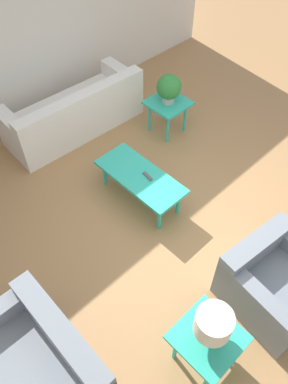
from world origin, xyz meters
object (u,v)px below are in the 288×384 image
at_px(side_table_lamp, 207,340).
at_px(table_lamp, 213,325).
at_px(sofa, 75,114).
at_px(armchair, 274,283).
at_px(potted_plant, 169,88).
at_px(coffee_table, 140,178).
at_px(side_table_plant, 168,106).
at_px(loveseat, 36,369).

distance_m(side_table_lamp, table_lamp, 0.35).
height_order(sofa, armchair, sofa).
xyz_separation_m(side_table_lamp, potted_plant, (2.56, -2.18, 0.31)).
distance_m(sofa, coffee_table, 1.70).
height_order(armchair, potted_plant, potted_plant).
distance_m(coffee_table, table_lamp, 2.13).
height_order(side_table_plant, potted_plant, potted_plant).
height_order(armchair, coffee_table, armchair).
bearing_deg(armchair, coffee_table, 97.57).
relative_size(sofa, loveseat, 1.68).
height_order(side_table_plant, table_lamp, table_lamp).
relative_size(loveseat, potted_plant, 2.96).
bearing_deg(sofa, coffee_table, 83.76).
bearing_deg(side_table_plant, potted_plant, -18.43).
relative_size(sofa, side_table_plant, 3.83).
bearing_deg(potted_plant, table_lamp, 139.53).
distance_m(loveseat, side_table_lamp, 1.52).
distance_m(sofa, side_table_lamp, 3.74).
height_order(coffee_table, side_table_lamp, side_table_lamp).
bearing_deg(side_table_plant, loveseat, 116.03).
xyz_separation_m(armchair, side_table_lamp, (0.08, 0.99, 0.16)).
height_order(coffee_table, potted_plant, potted_plant).
height_order(loveseat, side_table_lamp, loveseat).
bearing_deg(sofa, side_table_plant, 137.24).
relative_size(side_table_lamp, table_lamp, 1.32).
distance_m(armchair, potted_plant, 2.93).
bearing_deg(potted_plant, sofa, 44.79).
bearing_deg(sofa, potted_plant, 137.24).
xyz_separation_m(armchair, table_lamp, (0.08, 0.99, 0.52)).
bearing_deg(coffee_table, side_table_plant, -60.14).
bearing_deg(side_table_plant, armchair, 155.61).
relative_size(coffee_table, side_table_lamp, 2.14).
bearing_deg(sofa, loveseat, 49.85).
bearing_deg(coffee_table, sofa, -8.70).
xyz_separation_m(side_table_plant, table_lamp, (-2.56, 2.18, 0.35)).
bearing_deg(loveseat, coffee_table, 114.58).
relative_size(armchair, side_table_plant, 1.82).
relative_size(coffee_table, table_lamp, 2.82).
height_order(sofa, coffee_table, sofa).
xyz_separation_m(sofa, table_lamp, (-3.53, 1.21, 0.50)).
bearing_deg(potted_plant, side_table_lamp, 139.53).
height_order(side_table_lamp, potted_plant, potted_plant).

